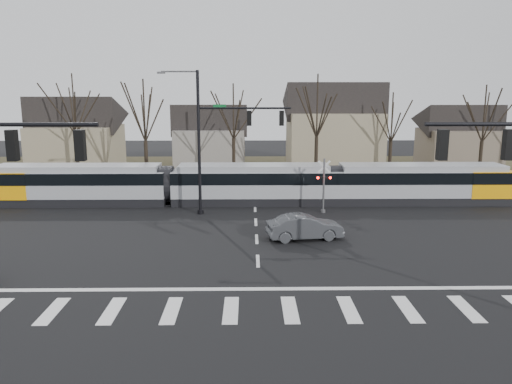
{
  "coord_description": "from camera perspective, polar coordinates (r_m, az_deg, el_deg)",
  "views": [
    {
      "loc": [
        -0.44,
        -22.88,
        8.63
      ],
      "look_at": [
        0.0,
        9.0,
        2.3
      ],
      "focal_mm": 35.0,
      "sensor_mm": 36.0,
      "label": 1
    }
  ],
  "objects": [
    {
      "name": "tram",
      "position": [
        39.5,
        -0.53,
        1.11
      ],
      "size": [
        40.98,
        3.04,
        3.11
      ],
      "color": "gray",
      "rests_on": "ground"
    },
    {
      "name": "ground",
      "position": [
        24.46,
        0.3,
        -9.43
      ],
      "size": [
        140.0,
        140.0,
        0.0
      ],
      "primitive_type": "plane",
      "color": "black"
    },
    {
      "name": "rail_crossing_signal",
      "position": [
        36.71,
        7.74,
        0.54
      ],
      "size": [
        1.08,
        0.36,
        4.0
      ],
      "color": "#59595B",
      "rests_on": "ground"
    },
    {
      "name": "signal_pole_far",
      "position": [
        35.56,
        -3.99,
        6.47
      ],
      "size": [
        9.28,
        0.44,
        10.2
      ],
      "color": "black",
      "rests_on": "ground"
    },
    {
      "name": "stop_line",
      "position": [
        22.78,
        0.38,
        -11.01
      ],
      "size": [
        28.0,
        0.35,
        0.01
      ],
      "primitive_type": "cube",
      "color": "silver",
      "rests_on": "ground"
    },
    {
      "name": "lane_dashes",
      "position": [
        39.83,
        -0.14,
        -1.28
      ],
      "size": [
        0.18,
        30.0,
        0.01
      ],
      "color": "silver",
      "rests_on": "ground"
    },
    {
      "name": "grass_verge",
      "position": [
        55.56,
        -0.33,
        2.3
      ],
      "size": [
        140.0,
        28.0,
        0.01
      ],
      "primitive_type": "cube",
      "color": "#38331E",
      "rests_on": "ground"
    },
    {
      "name": "house_b",
      "position": [
        59.24,
        -5.24,
        6.67
      ],
      "size": [
        8.64,
        7.56,
        7.65
      ],
      "color": "slate",
      "rests_on": "ground"
    },
    {
      "name": "sedan",
      "position": [
        30.11,
        5.58,
        -4.0
      ],
      "size": [
        3.03,
        5.04,
        1.5
      ],
      "primitive_type": "imported",
      "rotation": [
        0.0,
        0.0,
        1.73
      ],
      "color": "#3E4044",
      "rests_on": "ground"
    },
    {
      "name": "house_c",
      "position": [
        56.78,
        8.86,
        7.66
      ],
      "size": [
        10.8,
        8.64,
        10.1
      ],
      "color": "gray",
      "rests_on": "ground"
    },
    {
      "name": "tree_row",
      "position": [
        49.08,
        2.08,
        6.98
      ],
      "size": [
        59.2,
        7.2,
        10.0
      ],
      "color": "black",
      "rests_on": "ground"
    },
    {
      "name": "house_a",
      "position": [
        60.3,
        -19.86,
        6.6
      ],
      "size": [
        9.72,
        8.64,
        8.6
      ],
      "color": "gray",
      "rests_on": "ground"
    },
    {
      "name": "rail_pair",
      "position": [
        39.63,
        -0.14,
        -1.31
      ],
      "size": [
        90.0,
        1.52,
        0.06
      ],
      "color": "#59595E",
      "rests_on": "ground"
    },
    {
      "name": "crosswalk",
      "position": [
        20.76,
        0.51,
        -13.31
      ],
      "size": [
        27.0,
        2.6,
        0.01
      ],
      "color": "silver",
      "rests_on": "ground"
    },
    {
      "name": "house_d",
      "position": [
        63.01,
        22.17,
        6.16
      ],
      "size": [
        8.64,
        7.56,
        7.65
      ],
      "color": "#64584A",
      "rests_on": "ground"
    }
  ]
}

